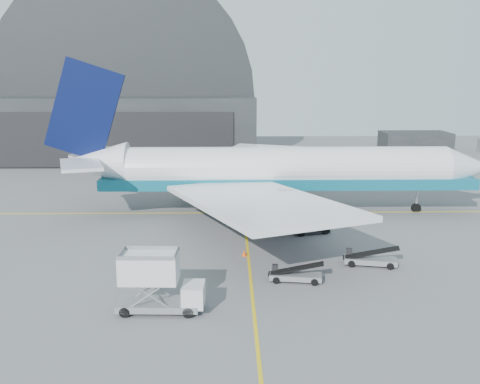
{
  "coord_description": "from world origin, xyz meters",
  "views": [
    {
      "loc": [
        -1.6,
        -41.23,
        16.02
      ],
      "look_at": [
        -0.62,
        11.01,
        4.5
      ],
      "focal_mm": 40.0,
      "sensor_mm": 36.0,
      "label": 1
    }
  ],
  "objects_px": {
    "pushback_tug": "(310,226)",
    "belt_loader_b": "(370,259)",
    "airliner": "(269,170)",
    "catering_truck": "(157,283)",
    "belt_loader_a": "(295,275)"
  },
  "relations": [
    {
      "from": "airliner",
      "to": "belt_loader_b",
      "type": "distance_m",
      "value": 20.08
    },
    {
      "from": "catering_truck",
      "to": "belt_loader_a",
      "type": "relative_size",
      "value": 1.36
    },
    {
      "from": "airliner",
      "to": "catering_truck",
      "type": "distance_m",
      "value": 28.71
    },
    {
      "from": "catering_truck",
      "to": "belt_loader_b",
      "type": "bearing_deg",
      "value": 29.31
    },
    {
      "from": "catering_truck",
      "to": "pushback_tug",
      "type": "distance_m",
      "value": 22.89
    },
    {
      "from": "airliner",
      "to": "belt_loader_a",
      "type": "relative_size",
      "value": 11.64
    },
    {
      "from": "catering_truck",
      "to": "pushback_tug",
      "type": "height_order",
      "value": "catering_truck"
    },
    {
      "from": "belt_loader_a",
      "to": "airliner",
      "type": "bearing_deg",
      "value": 99.74
    },
    {
      "from": "airliner",
      "to": "belt_loader_b",
      "type": "height_order",
      "value": "airliner"
    },
    {
      "from": "airliner",
      "to": "pushback_tug",
      "type": "height_order",
      "value": "airliner"
    },
    {
      "from": "pushback_tug",
      "to": "belt_loader_b",
      "type": "xyz_separation_m",
      "value": [
        3.66,
        -9.82,
        -0.11
      ]
    },
    {
      "from": "airliner",
      "to": "catering_truck",
      "type": "height_order",
      "value": "airliner"
    },
    {
      "from": "pushback_tug",
      "to": "belt_loader_b",
      "type": "relative_size",
      "value": 0.89
    },
    {
      "from": "airliner",
      "to": "catering_truck",
      "type": "relative_size",
      "value": 8.55
    },
    {
      "from": "airliner",
      "to": "pushback_tug",
      "type": "relative_size",
      "value": 12.19
    }
  ]
}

